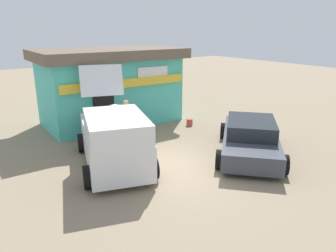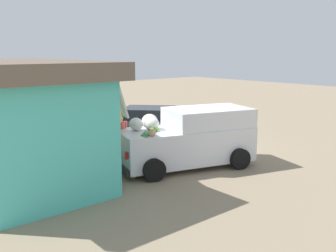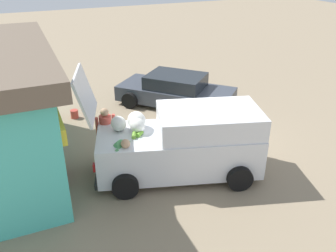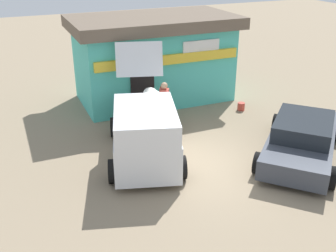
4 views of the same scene
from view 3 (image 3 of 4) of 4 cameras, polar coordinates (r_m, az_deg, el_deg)
name	(u,v)px [view 3 (image 3 of 4)]	position (r m, az deg, el deg)	size (l,w,h in m)	color
ground_plane	(196,141)	(11.39, 4.46, -2.45)	(60.00, 60.00, 0.00)	gray
delivery_van	(184,142)	(9.39, 2.51, -2.66)	(3.05, 4.85, 2.96)	silver
parked_sedan	(176,91)	(13.81, 1.25, 5.66)	(4.46, 4.35, 1.24)	#383D47
vendor_standing	(106,131)	(9.99, -9.91, -0.86)	(0.36, 0.57, 1.68)	#726047
customer_bending	(116,156)	(8.95, -8.35, -4.86)	(0.74, 0.71, 1.45)	#726047
unloaded_banana_pile	(51,175)	(9.89, -18.33, -7.52)	(0.80, 0.84, 0.42)	silver
paint_bucket	(74,114)	(13.31, -14.81, 1.88)	(0.28, 0.28, 0.30)	#BF3F33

